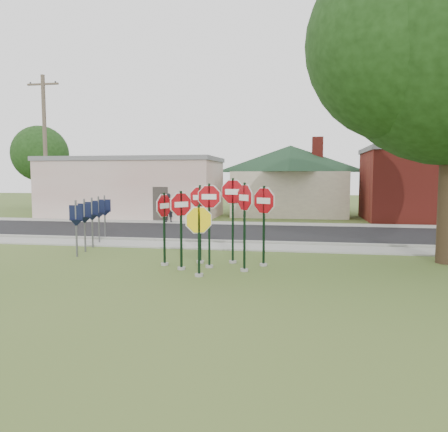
% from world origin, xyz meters
% --- Properties ---
extents(ground, '(120.00, 120.00, 0.00)m').
position_xyz_m(ground, '(0.00, 0.00, 0.00)').
color(ground, '#3F5921').
rests_on(ground, ground).
extents(sidewalk_near, '(60.00, 1.60, 0.06)m').
position_xyz_m(sidewalk_near, '(0.00, 5.50, 0.03)').
color(sidewalk_near, gray).
rests_on(sidewalk_near, ground).
extents(road, '(60.00, 7.00, 0.04)m').
position_xyz_m(road, '(0.00, 10.00, 0.02)').
color(road, black).
rests_on(road, ground).
extents(sidewalk_far, '(60.00, 1.60, 0.06)m').
position_xyz_m(sidewalk_far, '(0.00, 14.30, 0.03)').
color(sidewalk_far, gray).
rests_on(sidewalk_far, ground).
extents(curb, '(60.00, 0.20, 0.14)m').
position_xyz_m(curb, '(0.00, 6.50, 0.07)').
color(curb, gray).
rests_on(curb, ground).
extents(stop_sign_center, '(1.00, 0.24, 2.71)m').
position_xyz_m(stop_sign_center, '(-0.01, 1.47, 1.68)').
color(stop_sign_center, gray).
rests_on(stop_sign_center, ground).
extents(stop_sign_yellow, '(0.95, 0.51, 2.13)m').
position_xyz_m(stop_sign_yellow, '(-0.05, 0.24, 1.27)').
color(stop_sign_yellow, gray).
rests_on(stop_sign_yellow, ground).
extents(stop_sign_left, '(0.71, 0.73, 2.49)m').
position_xyz_m(stop_sign_left, '(-0.79, 1.03, 1.52)').
color(stop_sign_left, gray).
rests_on(stop_sign_left, ground).
extents(stop_sign_right, '(0.70, 0.88, 2.76)m').
position_xyz_m(stop_sign_right, '(1.13, 1.12, 1.74)').
color(stop_sign_right, gray).
rests_on(stop_sign_right, ground).
extents(stop_sign_back_right, '(1.09, 0.24, 2.89)m').
position_xyz_m(stop_sign_back_right, '(0.59, 2.32, 1.83)').
color(stop_sign_back_right, gray).
rests_on(stop_sign_back_right, ground).
extents(stop_sign_back_left, '(0.99, 0.24, 2.65)m').
position_xyz_m(stop_sign_back_left, '(-0.45, 2.14, 1.63)').
color(stop_sign_back_left, gray).
rests_on(stop_sign_back_left, ground).
extents(stop_sign_far_right, '(0.96, 0.70, 2.65)m').
position_xyz_m(stop_sign_far_right, '(1.63, 2.03, 1.67)').
color(stop_sign_far_right, gray).
rests_on(stop_sign_far_right, ground).
extents(stop_sign_far_left, '(0.34, 0.98, 2.42)m').
position_xyz_m(stop_sign_far_left, '(-1.49, 1.57, 1.48)').
color(stop_sign_far_left, gray).
rests_on(stop_sign_far_left, ground).
extents(route_sign_row, '(1.43, 4.63, 2.00)m').
position_xyz_m(route_sign_row, '(-5.40, 4.50, 1.22)').
color(route_sign_row, '#59595E').
rests_on(route_sign_row, ground).
extents(building_stucco, '(12.20, 6.20, 4.20)m').
position_xyz_m(building_stucco, '(-9.00, 18.00, 2.15)').
color(building_stucco, silver).
rests_on(building_stucco, ground).
extents(building_house, '(11.60, 11.60, 6.20)m').
position_xyz_m(building_house, '(2.00, 22.00, 3.65)').
color(building_house, beige).
rests_on(building_house, ground).
extents(building_brick, '(10.20, 6.20, 4.75)m').
position_xyz_m(building_brick, '(12.00, 18.50, 2.40)').
color(building_brick, maroon).
rests_on(building_brick, ground).
extents(utility_pole_near, '(2.20, 0.26, 9.50)m').
position_xyz_m(utility_pole_near, '(-14.00, 15.20, 4.97)').
color(utility_pole_near, brown).
rests_on(utility_pole_near, ground).
extents(bg_tree_left, '(4.90, 4.90, 7.35)m').
position_xyz_m(bg_tree_left, '(-20.00, 24.00, 4.88)').
color(bg_tree_left, black).
rests_on(bg_tree_left, ground).
extents(pedestrian, '(0.65, 0.43, 1.78)m').
position_xyz_m(pedestrian, '(-5.21, 14.13, 0.95)').
color(pedestrian, black).
rests_on(pedestrian, sidewalk_far).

